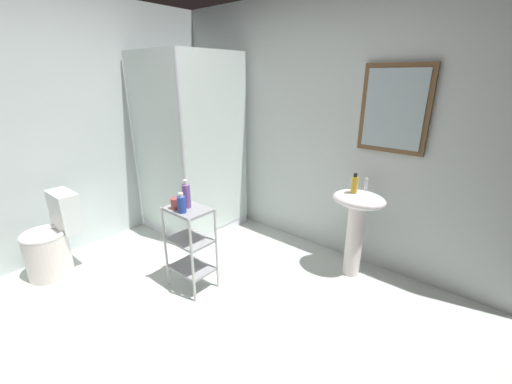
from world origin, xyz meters
name	(u,v)px	position (x,y,z in m)	size (l,w,h in m)	color
ground_plane	(177,332)	(0.00, 0.00, -0.01)	(4.20, 4.20, 0.02)	silver
wall_back	(318,129)	(0.01, 1.85, 1.25)	(4.20, 0.14, 2.50)	silver
wall_left	(47,132)	(-1.85, 0.00, 1.25)	(0.10, 4.20, 2.50)	silver
shower_stall	(193,193)	(-1.22, 1.18, 0.46)	(0.92, 0.92, 2.00)	white
pedestal_sink	(357,217)	(0.64, 1.52, 0.58)	(0.46, 0.37, 0.81)	white
sink_faucet	(366,183)	(0.64, 1.64, 0.86)	(0.03, 0.03, 0.10)	silver
toilet	(52,242)	(-1.48, -0.26, 0.31)	(0.37, 0.49, 0.76)	white
storage_cart	(190,242)	(-0.34, 0.43, 0.44)	(0.38, 0.28, 0.74)	silver
hand_soap_bottle	(355,184)	(0.60, 1.48, 0.89)	(0.06, 0.06, 0.17)	gold
shampoo_bottle_blue	(182,204)	(-0.31, 0.36, 0.81)	(0.07, 0.07, 0.16)	#2A47AE
conditioner_bottle_purple	(186,195)	(-0.36, 0.45, 0.84)	(0.07, 0.07, 0.23)	#7D54A2
lotion_bottle_white	(186,193)	(-0.46, 0.51, 0.82)	(0.06, 0.06, 0.18)	white
rinse_cup	(175,204)	(-0.41, 0.37, 0.78)	(0.07, 0.07, 0.09)	#B24742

